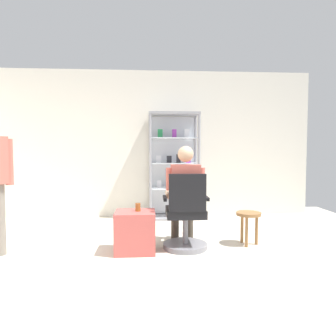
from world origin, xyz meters
The scene contains 8 objects.
ground_plane centered at (0.00, 0.00, 0.00)m, with size 7.20×7.20×0.00m, color beige.
back_wall centered at (0.00, 3.00, 1.35)m, with size 6.00×0.10×2.70m, color silver.
display_cabinet_main centered at (0.40, 2.76, 0.96)m, with size 0.90×0.45×1.90m.
office_chair centered at (0.40, 0.92, 0.39)m, with size 0.56×0.56×0.96m.
seated_shopkeeper centered at (0.40, 1.08, 0.71)m, with size 0.49×0.57×1.29m.
storage_crate centered at (-0.23, 0.87, 0.25)m, with size 0.48×0.42×0.50m, color #B24C47.
tea_glass centered at (-0.19, 0.89, 0.55)m, with size 0.06×0.06×0.10m, color brown.
wooden_stool centered at (1.24, 1.06, 0.34)m, with size 0.32×0.32×0.43m.
Camera 1 is at (-0.08, -2.89, 1.25)m, focal length 33.42 mm.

